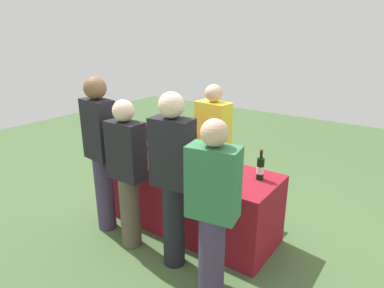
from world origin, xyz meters
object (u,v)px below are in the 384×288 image
wine_bottle_5 (260,168)px  wine_bottle_4 (196,151)px  wine_bottle_0 (148,141)px  server_pouring (213,144)px  wine_glass_3 (175,158)px  wine_bottle_3 (179,149)px  wine_glass_4 (187,160)px  wine_glass_1 (158,152)px  wine_glass_5 (213,166)px  wine_bottle_1 (162,143)px  guest_0 (101,149)px  guest_3 (213,208)px  guest_2 (173,176)px  wine_bottle_2 (172,148)px  wine_glass_2 (166,159)px  guest_1 (127,171)px  wine_glass_0 (141,151)px

wine_bottle_5 → wine_bottle_4: bearing=178.7°
wine_bottle_0 → server_pouring: 0.80m
wine_glass_3 → wine_bottle_3: bearing=116.7°
wine_bottle_4 → wine_glass_4: size_ratio=2.36×
wine_glass_1 → wine_glass_5: size_ratio=1.08×
wine_bottle_5 → wine_glass_1: bearing=-169.3°
wine_bottle_1 → guest_0: (-0.23, -0.73, 0.08)m
wine_glass_3 → guest_3: size_ratio=0.09×
wine_glass_3 → guest_2: guest_2 is taller
wine_bottle_2 → wine_glass_2: wine_bottle_2 is taller
wine_bottle_1 → wine_glass_2: 0.49m
wine_glass_3 → wine_glass_4: bearing=11.7°
wine_bottle_4 → wine_glass_3: (-0.09, -0.26, -0.02)m
wine_glass_2 → guest_3: guest_3 is taller
guest_0 → server_pouring: bearing=66.1°
wine_bottle_0 → wine_glass_3: 0.63m
wine_bottle_4 → wine_bottle_1: bearing=176.4°
wine_glass_5 → server_pouring: (-0.43, 0.67, -0.03)m
guest_1 → wine_bottle_5: bearing=34.1°
guest_1 → wine_bottle_2: bearing=90.7°
wine_bottle_5 → wine_glass_3: (-0.88, -0.24, -0.02)m
wine_bottle_1 → guest_1: (0.24, -0.80, -0.03)m
wine_bottle_2 → wine_glass_5: wine_bottle_2 is taller
wine_bottle_3 → wine_glass_2: size_ratio=2.59×
guest_0 → wine_glass_4: bearing=37.1°
wine_bottle_3 → guest_2: guest_2 is taller
wine_glass_0 → wine_glass_5: wine_glass_5 is taller
guest_1 → guest_3: 1.09m
guest_3 → wine_bottle_2: bearing=132.2°
wine_glass_0 → wine_glass_4: wine_glass_4 is taller
wine_bottle_2 → guest_2: size_ratio=0.18×
wine_bottle_5 → guest_0: guest_0 is taller
wine_glass_4 → wine_glass_5: same height
server_pouring → wine_bottle_2: bearing=69.5°
wine_bottle_1 → wine_glass_2: size_ratio=2.32×
wine_bottle_2 → wine_bottle_4: 0.31m
wine_bottle_0 → wine_glass_0: (0.11, -0.24, -0.02)m
wine_bottle_5 → guest_3: (-0.00, -0.87, -0.04)m
wine_bottle_3 → guest_2: size_ratio=0.19×
wine_bottle_0 → wine_glass_2: wine_bottle_0 is taller
guest_1 → guest_3: bearing=-7.0°
wine_bottle_4 → wine_glass_0: (-0.57, -0.29, -0.03)m
wine_bottle_1 → wine_glass_4: bearing=-24.7°
wine_bottle_1 → wine_bottle_2: size_ratio=0.99×
guest_2 → guest_3: bearing=-23.8°
wine_glass_2 → guest_2: (0.44, -0.42, 0.07)m
server_pouring → guest_1: 1.24m
wine_bottle_5 → guest_3: size_ratio=0.20×
wine_bottle_1 → server_pouring: (0.46, 0.42, -0.03)m
guest_2 → guest_0: bearing=170.8°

